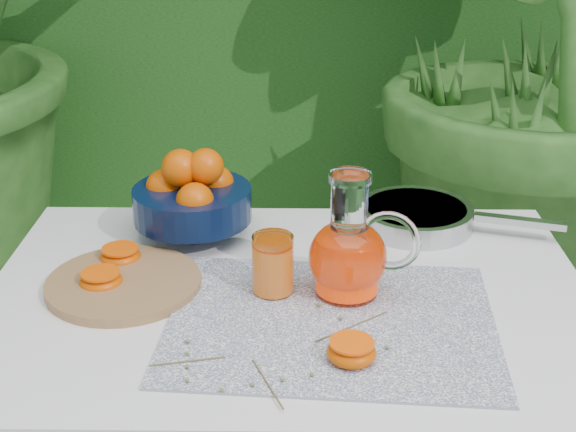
{
  "coord_description": "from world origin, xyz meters",
  "views": [
    {
      "loc": [
        0.16,
        -1.1,
        1.4
      ],
      "look_at": [
        0.15,
        0.07,
        0.88
      ],
      "focal_mm": 50.0,
      "sensor_mm": 36.0,
      "label": 1
    }
  ],
  "objects_px": {
    "juice_pitcher": "(349,254)",
    "saute_pan": "(417,216)",
    "white_table": "(288,335)",
    "cutting_board": "(124,284)",
    "fruit_bowl": "(192,196)"
  },
  "relations": [
    {
      "from": "saute_pan",
      "to": "fruit_bowl",
      "type": "bearing_deg",
      "value": -173.89
    },
    {
      "from": "white_table",
      "to": "fruit_bowl",
      "type": "bearing_deg",
      "value": 129.46
    },
    {
      "from": "cutting_board",
      "to": "saute_pan",
      "type": "xyz_separation_m",
      "value": [
        0.52,
        0.25,
        0.01
      ]
    },
    {
      "from": "white_table",
      "to": "juice_pitcher",
      "type": "distance_m",
      "value": 0.19
    },
    {
      "from": "cutting_board",
      "to": "saute_pan",
      "type": "distance_m",
      "value": 0.58
    },
    {
      "from": "white_table",
      "to": "cutting_board",
      "type": "height_order",
      "value": "cutting_board"
    },
    {
      "from": "juice_pitcher",
      "to": "saute_pan",
      "type": "xyz_separation_m",
      "value": [
        0.15,
        0.27,
        -0.05
      ]
    },
    {
      "from": "white_table",
      "to": "saute_pan",
      "type": "xyz_separation_m",
      "value": [
        0.25,
        0.27,
        0.1
      ]
    },
    {
      "from": "white_table",
      "to": "fruit_bowl",
      "type": "relative_size",
      "value": 3.77
    },
    {
      "from": "juice_pitcher",
      "to": "saute_pan",
      "type": "height_order",
      "value": "juice_pitcher"
    },
    {
      "from": "white_table",
      "to": "fruit_bowl",
      "type": "distance_m",
      "value": 0.33
    },
    {
      "from": "fruit_bowl",
      "to": "saute_pan",
      "type": "xyz_separation_m",
      "value": [
        0.43,
        0.05,
        -0.06
      ]
    },
    {
      "from": "juice_pitcher",
      "to": "saute_pan",
      "type": "distance_m",
      "value": 0.31
    },
    {
      "from": "white_table",
      "to": "juice_pitcher",
      "type": "bearing_deg",
      "value": -3.04
    },
    {
      "from": "white_table",
      "to": "cutting_board",
      "type": "relative_size",
      "value": 3.89
    }
  ]
}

